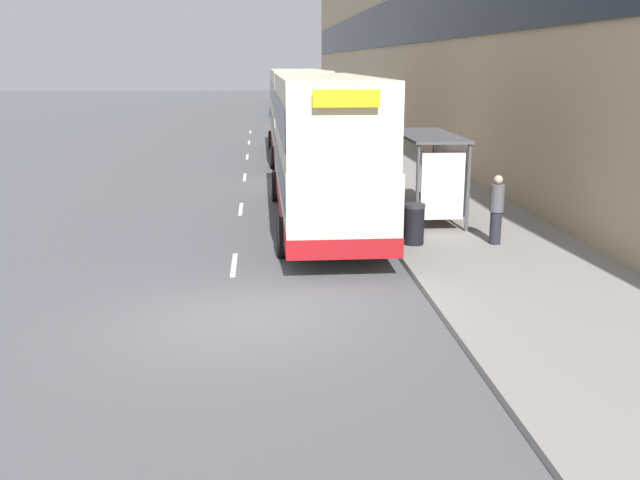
% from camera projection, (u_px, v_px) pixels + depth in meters
% --- Properties ---
extents(ground_plane, '(220.00, 220.00, 0.00)m').
position_uv_depth(ground_plane, '(227.00, 320.00, 13.28)').
color(ground_plane, '#515156').
extents(pavement, '(5.00, 93.00, 0.14)m').
position_uv_depth(pavement, '(342.00, 128.00, 51.00)').
color(pavement, gray).
rests_on(pavement, ground_plane).
extents(terrace_facade, '(3.10, 93.00, 15.70)m').
position_uv_depth(terrace_facade, '(400.00, 15.00, 49.43)').
color(terrace_facade, tan).
rests_on(terrace_facade, ground_plane).
extents(lane_mark_0, '(0.12, 2.00, 0.01)m').
position_uv_depth(lane_mark_0, '(234.00, 265.00, 16.91)').
color(lane_mark_0, silver).
rests_on(lane_mark_0, ground_plane).
extents(lane_mark_1, '(0.12, 2.00, 0.01)m').
position_uv_depth(lane_mark_1, '(241.00, 209.00, 23.29)').
color(lane_mark_1, silver).
rests_on(lane_mark_1, ground_plane).
extents(lane_mark_2, '(0.12, 2.00, 0.01)m').
position_uv_depth(lane_mark_2, '(245.00, 177.00, 29.67)').
color(lane_mark_2, silver).
rests_on(lane_mark_2, ground_plane).
extents(lane_mark_3, '(0.12, 2.00, 0.01)m').
position_uv_depth(lane_mark_3, '(247.00, 157.00, 36.05)').
color(lane_mark_3, silver).
rests_on(lane_mark_3, ground_plane).
extents(lane_mark_4, '(0.12, 2.00, 0.01)m').
position_uv_depth(lane_mark_4, '(249.00, 142.00, 42.43)').
color(lane_mark_4, silver).
rests_on(lane_mark_4, ground_plane).
extents(lane_mark_5, '(0.12, 2.00, 0.01)m').
position_uv_depth(lane_mark_5, '(250.00, 132.00, 48.81)').
color(lane_mark_5, silver).
rests_on(lane_mark_5, ground_plane).
extents(bus_shelter, '(1.60, 4.20, 2.48)m').
position_uv_depth(bus_shelter, '(435.00, 161.00, 20.81)').
color(bus_shelter, '#4C4C51').
rests_on(bus_shelter, ground_plane).
extents(double_decker_bus_near, '(2.85, 11.34, 4.30)m').
position_uv_depth(double_decker_bus_near, '(323.00, 147.00, 20.55)').
color(double_decker_bus_near, beige).
rests_on(double_decker_bus_near, ground_plane).
extents(double_decker_bus_ahead, '(2.85, 11.45, 4.30)m').
position_uv_depth(double_decker_bus_ahead, '(298.00, 112.00, 35.12)').
color(double_decker_bus_ahead, beige).
rests_on(double_decker_bus_ahead, ground_plane).
extents(car_0, '(1.96, 3.90, 1.81)m').
position_uv_depth(car_0, '(281.00, 106.00, 62.73)').
color(car_0, navy).
rests_on(car_0, ground_plane).
extents(car_1, '(2.02, 4.25, 1.84)m').
position_uv_depth(car_1, '(298.00, 121.00, 46.92)').
color(car_1, '#4C5156').
rests_on(car_1, ground_plane).
extents(pedestrian_at_shelter, '(0.33, 0.33, 1.67)m').
position_uv_depth(pedestrian_at_shelter, '(444.00, 173.00, 24.39)').
color(pedestrian_at_shelter, '#23232D').
rests_on(pedestrian_at_shelter, ground_plane).
extents(pedestrian_1, '(0.35, 0.35, 1.78)m').
position_uv_depth(pedestrian_1, '(497.00, 209.00, 18.09)').
color(pedestrian_1, '#23232D').
rests_on(pedestrian_1, ground_plane).
extents(litter_bin, '(0.55, 0.55, 1.05)m').
position_uv_depth(litter_bin, '(414.00, 224.00, 18.16)').
color(litter_bin, black).
rests_on(litter_bin, ground_plane).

